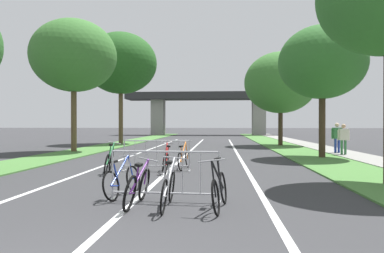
{
  "coord_description": "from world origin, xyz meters",
  "views": [
    {
      "loc": [
        1.75,
        -2.71,
        1.59
      ],
      "look_at": [
        -0.43,
        25.77,
        1.41
      ],
      "focal_mm": 34.28,
      "sensor_mm": 36.0,
      "label": 1
    }
  ],
  "objects_px": {
    "tree_left_cypress_far": "(74,56)",
    "bicycle_purple_2": "(138,187)",
    "bicycle_green_3": "(109,161)",
    "bicycle_blue_5": "(122,181)",
    "tree_left_pine_far": "(121,63)",
    "bicycle_orange_1": "(184,159)",
    "bicycle_silver_0": "(168,189)",
    "bicycle_black_4": "(219,189)",
    "tree_right_oak_mid": "(322,62)",
    "tree_right_maple_mid": "(281,83)",
    "pedestrian_pushing_bike": "(344,136)",
    "bicycle_red_6": "(165,161)",
    "crowd_barrier_second": "(157,156)",
    "pedestrian_waiting": "(337,135)",
    "crowd_barrier_nearest": "(165,177)"
  },
  "relations": [
    {
      "from": "tree_left_cypress_far",
      "to": "bicycle_purple_2",
      "type": "bearing_deg",
      "value": -63.13
    },
    {
      "from": "bicycle_green_3",
      "to": "bicycle_blue_5",
      "type": "bearing_deg",
      "value": -78.07
    },
    {
      "from": "tree_left_pine_far",
      "to": "bicycle_orange_1",
      "type": "bearing_deg",
      "value": -67.28
    },
    {
      "from": "bicycle_silver_0",
      "to": "bicycle_black_4",
      "type": "height_order",
      "value": "bicycle_black_4"
    },
    {
      "from": "tree_left_cypress_far",
      "to": "tree_right_oak_mid",
      "type": "bearing_deg",
      "value": -11.66
    },
    {
      "from": "tree_left_cypress_far",
      "to": "bicycle_blue_5",
      "type": "xyz_separation_m",
      "value": [
        6.16,
        -12.35,
        -5.11
      ]
    },
    {
      "from": "bicycle_purple_2",
      "to": "tree_right_maple_mid",
      "type": "bearing_deg",
      "value": 76.08
    },
    {
      "from": "bicycle_black_4",
      "to": "bicycle_blue_5",
      "type": "height_order",
      "value": "bicycle_black_4"
    },
    {
      "from": "bicycle_orange_1",
      "to": "bicycle_green_3",
      "type": "distance_m",
      "value": 2.62
    },
    {
      "from": "pedestrian_pushing_bike",
      "to": "bicycle_orange_1",
      "type": "bearing_deg",
      "value": 43.45
    },
    {
      "from": "bicycle_red_6",
      "to": "bicycle_purple_2",
      "type": "bearing_deg",
      "value": -100.63
    },
    {
      "from": "crowd_barrier_second",
      "to": "bicycle_black_4",
      "type": "relative_size",
      "value": 1.4
    },
    {
      "from": "tree_left_cypress_far",
      "to": "bicycle_red_6",
      "type": "bearing_deg",
      "value": -52.34
    },
    {
      "from": "bicycle_green_3",
      "to": "pedestrian_waiting",
      "type": "xyz_separation_m",
      "value": [
        9.82,
        8.21,
        0.64
      ]
    },
    {
      "from": "crowd_barrier_nearest",
      "to": "bicycle_purple_2",
      "type": "bearing_deg",
      "value": -137.26
    },
    {
      "from": "tree_left_pine_far",
      "to": "tree_right_maple_mid",
      "type": "height_order",
      "value": "tree_left_pine_far"
    },
    {
      "from": "tree_right_maple_mid",
      "to": "bicycle_silver_0",
      "type": "height_order",
      "value": "tree_right_maple_mid"
    },
    {
      "from": "tree_left_pine_far",
      "to": "bicycle_purple_2",
      "type": "relative_size",
      "value": 5.2
    },
    {
      "from": "tree_left_cypress_far",
      "to": "tree_right_oak_mid",
      "type": "relative_size",
      "value": 1.21
    },
    {
      "from": "bicycle_silver_0",
      "to": "bicycle_blue_5",
      "type": "relative_size",
      "value": 1.04
    },
    {
      "from": "crowd_barrier_second",
      "to": "bicycle_blue_5",
      "type": "bearing_deg",
      "value": -89.8
    },
    {
      "from": "crowd_barrier_nearest",
      "to": "pedestrian_waiting",
      "type": "xyz_separation_m",
      "value": [
        7.33,
        12.51,
        0.49
      ]
    },
    {
      "from": "bicycle_black_4",
      "to": "pedestrian_pushing_bike",
      "type": "xyz_separation_m",
      "value": [
        6.18,
        11.97,
        0.6
      ]
    },
    {
      "from": "bicycle_black_4",
      "to": "tree_right_maple_mid",
      "type": "bearing_deg",
      "value": -94.37
    },
    {
      "from": "crowd_barrier_nearest",
      "to": "bicycle_black_4",
      "type": "bearing_deg",
      "value": -27.36
    },
    {
      "from": "tree_right_oak_mid",
      "to": "pedestrian_waiting",
      "type": "relative_size",
      "value": 3.73
    },
    {
      "from": "bicycle_orange_1",
      "to": "bicycle_black_4",
      "type": "xyz_separation_m",
      "value": [
        1.26,
        -6.04,
        0.01
      ]
    },
    {
      "from": "tree_right_maple_mid",
      "to": "bicycle_green_3",
      "type": "height_order",
      "value": "tree_right_maple_mid"
    },
    {
      "from": "tree_right_maple_mid",
      "to": "bicycle_purple_2",
      "type": "height_order",
      "value": "tree_right_maple_mid"
    },
    {
      "from": "bicycle_blue_5",
      "to": "tree_left_cypress_far",
      "type": "bearing_deg",
      "value": 129.63
    },
    {
      "from": "bicycle_blue_5",
      "to": "bicycle_black_4",
      "type": "bearing_deg",
      "value": -12.55
    },
    {
      "from": "tree_right_oak_mid",
      "to": "bicycle_red_6",
      "type": "xyz_separation_m",
      "value": [
        -6.53,
        -5.76,
        -4.09
      ]
    },
    {
      "from": "tree_left_cypress_far",
      "to": "pedestrian_waiting",
      "type": "relative_size",
      "value": 4.53
    },
    {
      "from": "crowd_barrier_second",
      "to": "bicycle_purple_2",
      "type": "distance_m",
      "value": 5.32
    },
    {
      "from": "tree_left_cypress_far",
      "to": "bicycle_blue_5",
      "type": "bearing_deg",
      "value": -63.5
    },
    {
      "from": "bicycle_orange_1",
      "to": "bicycle_blue_5",
      "type": "relative_size",
      "value": 1.05
    },
    {
      "from": "bicycle_silver_0",
      "to": "bicycle_green_3",
      "type": "distance_m",
      "value": 5.54
    },
    {
      "from": "pedestrian_pushing_bike",
      "to": "bicycle_silver_0",
      "type": "bearing_deg",
      "value": 64.03
    },
    {
      "from": "crowd_barrier_second",
      "to": "bicycle_orange_1",
      "type": "xyz_separation_m",
      "value": [
        0.88,
        0.6,
        -0.16
      ]
    },
    {
      "from": "crowd_barrier_nearest",
      "to": "pedestrian_pushing_bike",
      "type": "relative_size",
      "value": 1.44
    },
    {
      "from": "bicycle_silver_0",
      "to": "pedestrian_waiting",
      "type": "distance_m",
      "value": 14.93
    },
    {
      "from": "bicycle_purple_2",
      "to": "tree_left_cypress_far",
      "type": "bearing_deg",
      "value": 119.56
    },
    {
      "from": "bicycle_orange_1",
      "to": "pedestrian_waiting",
      "type": "height_order",
      "value": "pedestrian_waiting"
    },
    {
      "from": "tree_right_maple_mid",
      "to": "bicycle_black_4",
      "type": "xyz_separation_m",
      "value": [
        -4.4,
        -20.22,
        -4.24
      ]
    },
    {
      "from": "bicycle_red_6",
      "to": "pedestrian_waiting",
      "type": "distance_m",
      "value": 11.43
    },
    {
      "from": "tree_left_pine_far",
      "to": "pedestrian_pushing_bike",
      "type": "relative_size",
      "value": 5.57
    },
    {
      "from": "tree_left_cypress_far",
      "to": "pedestrian_waiting",
      "type": "height_order",
      "value": "tree_left_cypress_far"
    },
    {
      "from": "crowd_barrier_nearest",
      "to": "bicycle_green_3",
      "type": "bearing_deg",
      "value": 120.08
    },
    {
      "from": "bicycle_black_4",
      "to": "pedestrian_waiting",
      "type": "relative_size",
      "value": 0.99
    },
    {
      "from": "crowd_barrier_nearest",
      "to": "bicycle_red_6",
      "type": "bearing_deg",
      "value": 98.34
    }
  ]
}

